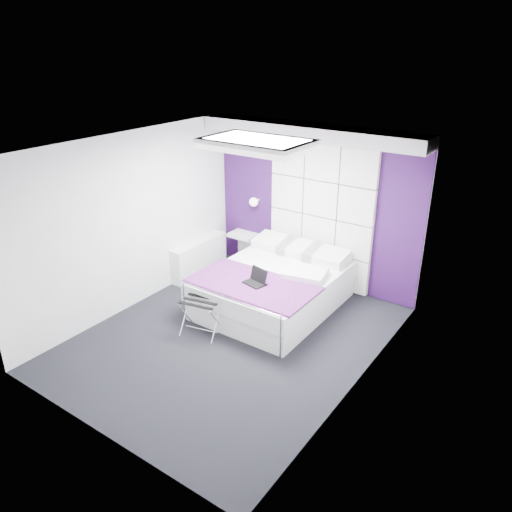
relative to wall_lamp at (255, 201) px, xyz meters
The scene contains 15 objects.
floor 2.61m from the wall_lamp, 62.99° to the right, with size 4.40×4.40×0.00m, color black.
ceiling 2.69m from the wall_lamp, 62.99° to the right, with size 4.40×4.40×0.00m, color white.
wall_back 1.06m from the wall_lamp, ahead, with size 3.60×3.60×0.00m, color silver.
wall_left 2.19m from the wall_lamp, 110.01° to the right, with size 4.40×4.40×0.00m, color silver.
wall_right 3.52m from the wall_lamp, 35.86° to the right, with size 4.40×4.40×0.00m, color silver.
accent_wall 1.06m from the wall_lamp, ahead, with size 3.58×0.02×2.58m, color #321046.
soffit 1.66m from the wall_lamp, ahead, with size 3.58×0.50×0.20m, color white.
headboard 1.20m from the wall_lamp, ahead, with size 1.80×0.08×2.30m, color silver, non-canonical shape.
skylight 2.24m from the wall_lamp, 54.28° to the right, with size 1.36×0.86×0.12m, color white, non-canonical shape.
wall_lamp is the anchor object (origin of this frame).
radiator 1.35m from the wall_lamp, 130.10° to the right, with size 0.22×1.20×0.60m, color white.
bed 1.70m from the wall_lamp, 43.77° to the right, with size 1.78×2.16×0.75m.
nightstand 0.69m from the wall_lamp, behind, with size 0.47×0.37×0.05m, color white.
luggage_rack 2.48m from the wall_lamp, 73.97° to the right, with size 0.51×0.37×0.50m.
laptop 1.92m from the wall_lamp, 54.49° to the right, with size 0.30×0.22×0.22m.
Camera 1 is at (3.58, -4.56, 3.77)m, focal length 35.00 mm.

